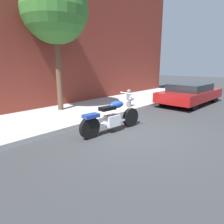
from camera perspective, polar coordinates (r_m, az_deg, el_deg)
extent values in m
plane|color=#303335|center=(5.99, 5.36, -5.63)|extent=(60.00, 60.00, 0.00)
cube|color=#A8A8A8|center=(7.98, -11.76, -0.49)|extent=(19.40, 3.03, 0.14)
cube|color=maroon|center=(9.44, -20.04, 24.61)|extent=(19.40, 0.50, 7.81)
cylinder|color=black|center=(6.42, 5.32, -1.51)|extent=(0.61, 0.19, 0.60)
cylinder|color=black|center=(5.38, -6.37, -4.50)|extent=(0.61, 0.19, 0.60)
cube|color=silver|center=(5.86, 0.00, -2.42)|extent=(0.47, 0.32, 0.32)
cube|color=silver|center=(5.88, 0.00, -3.08)|extent=(1.45, 0.23, 0.06)
ellipsoid|color=navy|center=(5.87, 1.30, 2.14)|extent=(0.54, 0.31, 0.22)
cube|color=black|center=(5.65, -1.35, 1.06)|extent=(0.50, 0.29, 0.10)
cube|color=navy|center=(5.32, -6.02, -1.11)|extent=(0.46, 0.28, 0.10)
cylinder|color=silver|center=(6.32, 5.01, 0.85)|extent=(0.27, 0.08, 0.58)
cylinder|color=silver|center=(6.18, 4.72, 5.30)|extent=(0.11, 0.70, 0.04)
sphere|color=silver|center=(6.31, 5.56, 3.97)|extent=(0.17, 0.17, 0.17)
cylinder|color=silver|center=(5.84, -2.87, -3.50)|extent=(0.80, 0.17, 0.09)
cylinder|color=black|center=(12.30, 20.72, 4.93)|extent=(0.65, 0.25, 0.64)
cylinder|color=black|center=(11.81, 27.18, 4.00)|extent=(0.65, 0.25, 0.64)
cylinder|color=black|center=(9.94, 14.50, 3.55)|extent=(0.65, 0.25, 0.64)
cylinder|color=black|center=(9.32, 22.26, 2.34)|extent=(0.65, 0.25, 0.64)
cube|color=maroon|center=(10.79, 21.45, 4.57)|extent=(4.22, 1.90, 0.45)
cube|color=#1E2328|center=(10.65, 21.40, 6.46)|extent=(2.22, 1.61, 0.40)
cylinder|color=brown|center=(8.31, -14.96, 10.71)|extent=(0.22, 0.22, 3.24)
sphere|color=#3A7730|center=(8.53, -15.99, 26.32)|extent=(2.47, 2.47, 2.47)
cylinder|color=slate|center=(8.79, 4.80, 3.04)|extent=(0.20, 0.20, 0.75)
sphere|color=slate|center=(8.72, 4.86, 5.86)|extent=(0.19, 0.19, 0.19)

